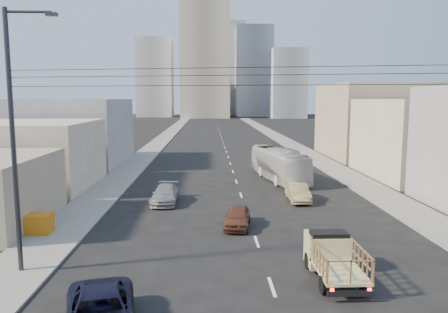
{
  "coord_description": "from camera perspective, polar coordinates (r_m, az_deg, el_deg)",
  "views": [
    {
      "loc": [
        -2.71,
        -15.84,
        8.08
      ],
      "look_at": [
        -1.48,
        18.44,
        3.5
      ],
      "focal_mm": 35.0,
      "sensor_mm": 36.0,
      "label": 1
    }
  ],
  "objects": [
    {
      "name": "city_bus",
      "position": [
        43.77,
        7.17,
        -0.99
      ],
      "size": [
        4.44,
        11.66,
        3.17
      ],
      "primitive_type": "imported",
      "rotation": [
        0.0,
        0.0,
        0.16
      ],
      "color": "#B9BAB5",
      "rests_on": "ground"
    },
    {
      "name": "sedan_grey",
      "position": [
        34.25,
        -7.68,
        -4.94
      ],
      "size": [
        2.03,
        4.76,
        1.37
      ],
      "primitive_type": "imported",
      "rotation": [
        0.0,
        0.0,
        -0.02
      ],
      "color": "gray",
      "rests_on": "ground"
    },
    {
      "name": "crate_stack",
      "position": [
        28.57,
        -23.32,
        -8.02
      ],
      "size": [
        1.8,
        1.2,
        1.14
      ],
      "color": "#C86E12",
      "rests_on": "sidewalk_left"
    },
    {
      "name": "sidewalk_left",
      "position": [
        86.69,
        -8.04,
        2.22
      ],
      "size": [
        3.5,
        180.0,
        0.12
      ],
      "primitive_type": "cube",
      "color": "slate",
      "rests_on": "ground"
    },
    {
      "name": "midrise_nw",
      "position": [
        197.43,
        -8.97,
        10.1
      ],
      "size": [
        15.0,
        15.0,
        34.0
      ],
      "primitive_type": "cube",
      "color": "#92959A",
      "rests_on": "ground"
    },
    {
      "name": "ground",
      "position": [
        17.99,
        7.25,
        -19.15
      ],
      "size": [
        420.0,
        420.0,
        0.0
      ],
      "primitive_type": "plane",
      "color": "black",
      "rests_on": "ground"
    },
    {
      "name": "midrise_back",
      "position": [
        216.47,
        0.26,
        11.29
      ],
      "size": [
        18.0,
        18.0,
        44.0
      ],
      "primitive_type": "cube",
      "color": "gray",
      "rests_on": "ground"
    },
    {
      "name": "sidewalk_right",
      "position": [
        87.42,
        7.48,
        2.28
      ],
      "size": [
        3.5,
        180.0,
        0.12
      ],
      "primitive_type": "cube",
      "color": "slate",
      "rests_on": "ground"
    },
    {
      "name": "high_rise_tower",
      "position": [
        187.14,
        -2.51,
        14.32
      ],
      "size": [
        20.0,
        20.0,
        60.0
      ],
      "primitive_type": "cube",
      "color": "#A08F7C",
      "rests_on": "ground"
    },
    {
      "name": "sedan_tan",
      "position": [
        35.15,
        9.63,
        -4.63
      ],
      "size": [
        1.56,
        4.26,
        1.39
      ],
      "primitive_type": "imported",
      "rotation": [
        0.0,
        0.0,
        -0.02
      ],
      "color": "#938156",
      "rests_on": "ground"
    },
    {
      "name": "bldg_left_far",
      "position": [
        57.5,
        -19.05,
        3.12
      ],
      "size": [
        12.0,
        16.0,
        8.0
      ],
      "primitive_type": "cube",
      "color": "gray",
      "rests_on": "ground"
    },
    {
      "name": "midrise_east",
      "position": [
        183.87,
        8.31,
        9.37
      ],
      "size": [
        14.0,
        14.0,
        28.0
      ],
      "primitive_type": "cube",
      "color": "#92959A",
      "rests_on": "ground"
    },
    {
      "name": "bldg_left_mid",
      "position": [
        43.34,
        -24.11,
        0.21
      ],
      "size": [
        11.0,
        12.0,
        6.0
      ],
      "primitive_type": "cube",
      "color": "#AFA28D",
      "rests_on": "ground"
    },
    {
      "name": "bldg_right_mid",
      "position": [
        49.32,
        24.74,
        2.16
      ],
      "size": [
        11.0,
        14.0,
        8.0
      ],
      "primitive_type": "cube",
      "color": "#AFA28D",
      "rests_on": "ground"
    },
    {
      "name": "streetlamp_left",
      "position": [
        21.72,
        -25.63,
        2.52
      ],
      "size": [
        2.36,
        0.25,
        12.0
      ],
      "color": "#2D2D33",
      "rests_on": "ground"
    },
    {
      "name": "bldg_right_far",
      "position": [
        64.08,
        18.77,
        4.45
      ],
      "size": [
        12.0,
        16.0,
        10.0
      ],
      "primitive_type": "cube",
      "color": "gray",
      "rests_on": "ground"
    },
    {
      "name": "sedan_brown",
      "position": [
        27.8,
        1.77,
        -7.9
      ],
      "size": [
        2.06,
        4.0,
        1.3
      ],
      "primitive_type": "imported",
      "rotation": [
        0.0,
        0.0,
        -0.14
      ],
      "color": "#592D1F",
      "rests_on": "ground"
    },
    {
      "name": "midrise_ne",
      "position": [
        202.26,
        3.9,
        10.97
      ],
      "size": [
        16.0,
        16.0,
        40.0
      ],
      "primitive_type": "cube",
      "color": "#92959A",
      "rests_on": "ground"
    },
    {
      "name": "lane_dashes",
      "position": [
        69.37,
        0.2,
        0.92
      ],
      "size": [
        0.15,
        104.0,
        0.01
      ],
      "color": "silver",
      "rests_on": "ground"
    },
    {
      "name": "flatbed_pickup",
      "position": [
        20.72,
        14.14,
        -12.34
      ],
      "size": [
        1.95,
        4.41,
        1.9
      ],
      "color": "tan",
      "rests_on": "ground"
    },
    {
      "name": "overhead_wires",
      "position": [
        17.58,
        6.94,
        10.44
      ],
      "size": [
        23.01,
        5.02,
        0.72
      ],
      "color": "black",
      "rests_on": "ground"
    }
  ]
}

